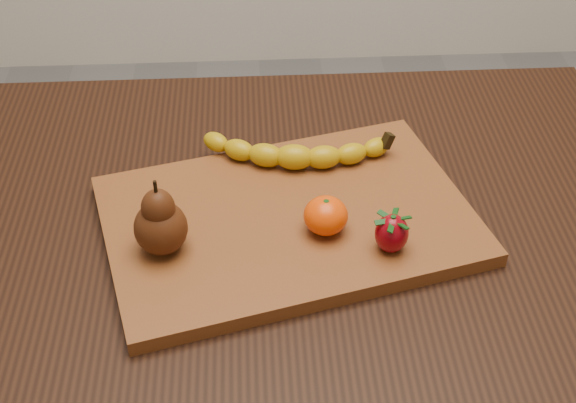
{
  "coord_description": "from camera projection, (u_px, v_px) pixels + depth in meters",
  "views": [
    {
      "loc": [
        -0.04,
        -0.78,
        1.43
      ],
      "look_at": [
        0.01,
        -0.02,
        0.8
      ],
      "focal_mm": 50.0,
      "sensor_mm": 36.0,
      "label": 1
    }
  ],
  "objects": [
    {
      "name": "mandarin",
      "position": [
        326.0,
        216.0,
        0.96
      ],
      "size": [
        0.06,
        0.06,
        0.05
      ],
      "primitive_type": "ellipsoid",
      "rotation": [
        0.0,
        0.0,
        0.16
      ],
      "color": "#FD4502",
      "rests_on": "cutting_board"
    },
    {
      "name": "banana",
      "position": [
        294.0,
        157.0,
        1.06
      ],
      "size": [
        0.22,
        0.08,
        0.03
      ],
      "primitive_type": null,
      "rotation": [
        0.0,
        0.0,
        -0.11
      ],
      "color": "#C59D09",
      "rests_on": "cutting_board"
    },
    {
      "name": "table",
      "position": [
        282.0,
        270.0,
        1.09
      ],
      "size": [
        1.0,
        0.7,
        0.76
      ],
      "color": "black",
      "rests_on": "ground"
    },
    {
      "name": "pear",
      "position": [
        159.0,
        216.0,
        0.92
      ],
      "size": [
        0.08,
        0.08,
        0.1
      ],
      "primitive_type": null,
      "rotation": [
        0.0,
        0.0,
        -0.36
      ],
      "color": "#471F0B",
      "rests_on": "cutting_board"
    },
    {
      "name": "strawberry",
      "position": [
        392.0,
        232.0,
        0.94
      ],
      "size": [
        0.05,
        0.05,
        0.05
      ],
      "primitive_type": null,
      "rotation": [
        0.0,
        0.0,
        0.19
      ],
      "color": "maroon",
      "rests_on": "cutting_board"
    },
    {
      "name": "cutting_board",
      "position": [
        288.0,
        220.0,
        1.01
      ],
      "size": [
        0.51,
        0.4,
        0.02
      ],
      "primitive_type": "cube",
      "rotation": [
        0.0,
        0.0,
        0.26
      ],
      "color": "brown",
      "rests_on": "table"
    }
  ]
}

